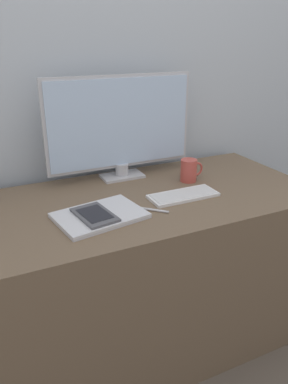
% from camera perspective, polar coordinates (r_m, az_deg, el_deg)
% --- Properties ---
extents(ground_plane, '(10.00, 10.00, 0.00)m').
position_cam_1_polar(ground_plane, '(1.81, 2.04, -24.24)').
color(ground_plane, brown).
extents(wall_back, '(3.60, 0.05, 2.40)m').
position_cam_1_polar(wall_back, '(1.77, -6.42, 18.62)').
color(wall_back, '#B2BCC6').
rests_on(wall_back, ground_plane).
extents(desk, '(1.45, 0.67, 0.72)m').
position_cam_1_polar(desk, '(1.68, -0.32, -12.16)').
color(desk, brown).
rests_on(desk, ground_plane).
extents(monitor, '(0.67, 0.11, 0.45)m').
position_cam_1_polar(monitor, '(1.65, -3.58, 10.00)').
color(monitor, '#B7B7BC').
rests_on(monitor, desk).
extents(keyboard, '(0.28, 0.11, 0.01)m').
position_cam_1_polar(keyboard, '(1.51, 6.00, -0.50)').
color(keyboard, silver).
rests_on(keyboard, desk).
extents(laptop, '(0.33, 0.26, 0.02)m').
position_cam_1_polar(laptop, '(1.34, -6.76, -3.57)').
color(laptop, '#BCBCC1').
rests_on(laptop, desk).
extents(ereader, '(0.14, 0.19, 0.01)m').
position_cam_1_polar(ereader, '(1.32, -7.53, -3.46)').
color(ereader, '#4C4C51').
rests_on(ereader, laptop).
extents(coffee_mug, '(0.11, 0.07, 0.10)m').
position_cam_1_polar(coffee_mug, '(1.67, 6.91, 3.30)').
color(coffee_mug, '#B7473D').
rests_on(coffee_mug, desk).
extents(pen, '(0.11, 0.11, 0.01)m').
position_cam_1_polar(pen, '(1.39, 0.87, -2.67)').
color(pen, silver).
rests_on(pen, desk).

